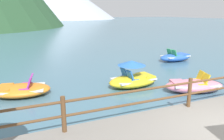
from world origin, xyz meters
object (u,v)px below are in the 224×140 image
(pedal_boat_0, at_px, (21,90))
(pedal_boat_2, at_px, (194,86))
(pedal_boat_3, at_px, (133,78))
(pedal_boat_4, at_px, (175,57))

(pedal_boat_0, xyz_separation_m, pedal_boat_2, (6.85, -2.37, 0.03))
(pedal_boat_3, bearing_deg, pedal_boat_0, 171.90)
(pedal_boat_0, relative_size, pedal_boat_2, 0.91)
(pedal_boat_2, height_order, pedal_boat_3, pedal_boat_3)
(pedal_boat_0, relative_size, pedal_boat_4, 0.97)
(pedal_boat_0, distance_m, pedal_boat_4, 10.59)
(pedal_boat_2, distance_m, pedal_boat_4, 6.32)
(pedal_boat_2, relative_size, pedal_boat_4, 1.07)
(pedal_boat_0, relative_size, pedal_boat_3, 0.97)
(pedal_boat_3, xyz_separation_m, pedal_boat_4, (5.33, 3.70, -0.13))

